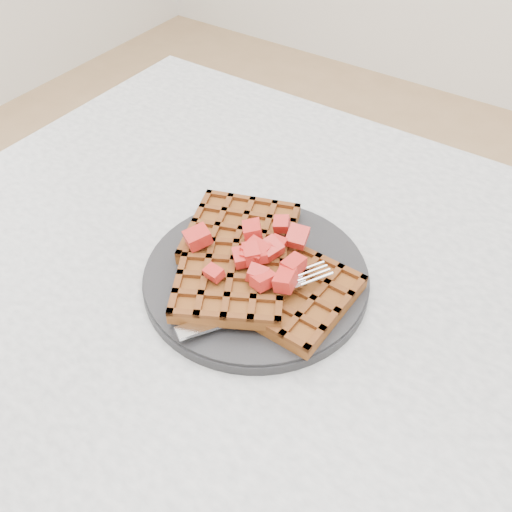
# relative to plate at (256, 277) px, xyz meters

# --- Properties ---
(table) EXTENTS (1.20, 0.80, 0.75)m
(table) POSITION_rel_plate_xyz_m (0.15, -0.02, -0.12)
(table) COLOR silver
(table) RESTS_ON ground
(plate) EXTENTS (0.25, 0.25, 0.02)m
(plate) POSITION_rel_plate_xyz_m (0.00, 0.00, 0.00)
(plate) COLOR black
(plate) RESTS_ON table
(waffles) EXTENTS (0.23, 0.23, 0.03)m
(waffles) POSITION_rel_plate_xyz_m (0.00, -0.00, 0.02)
(waffles) COLOR brown
(waffles) RESTS_ON plate
(strawberry_pile) EXTENTS (0.15, 0.15, 0.02)m
(strawberry_pile) POSITION_rel_plate_xyz_m (0.00, 0.00, 0.05)
(strawberry_pile) COLOR #9C0100
(strawberry_pile) RESTS_ON waffles
(fork) EXTENTS (0.11, 0.17, 0.02)m
(fork) POSITION_rel_plate_xyz_m (0.04, -0.04, 0.02)
(fork) COLOR silver
(fork) RESTS_ON plate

